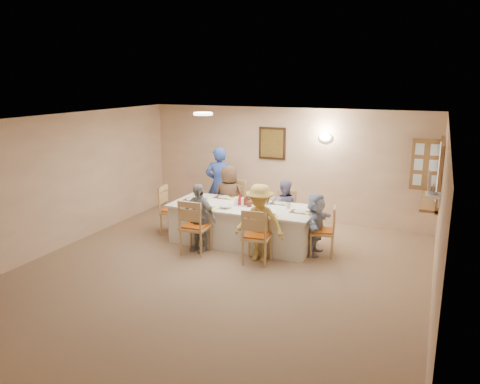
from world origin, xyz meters
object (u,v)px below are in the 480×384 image
at_px(condiment_ketchup, 240,200).
at_px(serving_hatch, 440,173).
at_px(chair_back_left, 232,205).
at_px(diner_front_right, 260,223).
at_px(desk_fan, 432,185).
at_px(dining_table, 243,225).
at_px(diner_front_left, 198,218).
at_px(chair_back_right, 286,214).
at_px(diner_back_left, 229,198).
at_px(diner_back_right, 284,209).
at_px(diner_right_end, 316,224).
at_px(chair_front_right, 257,235).
at_px(chair_front_left, 195,226).
at_px(chair_left_end, 173,210).
at_px(caregiver, 219,185).
at_px(chair_right_end, 322,231).

bearing_deg(condiment_ketchup, serving_hatch, 14.30).
height_order(chair_back_left, diner_front_right, diner_front_right).
distance_m(desk_fan, dining_table, 3.52).
bearing_deg(diner_front_left, chair_back_right, 59.49).
distance_m(chair_back_left, diner_back_left, 0.22).
xyz_separation_m(dining_table, chair_back_left, (-0.60, 0.80, 0.13)).
bearing_deg(diner_back_right, condiment_ketchup, 34.76).
relative_size(desk_fan, diner_back_left, 0.22).
xyz_separation_m(chair_back_right, diner_right_end, (0.82, -0.80, 0.12)).
xyz_separation_m(serving_hatch, diner_front_right, (-2.80, -1.57, -0.81)).
height_order(diner_back_left, diner_front_left, diner_back_left).
distance_m(dining_table, condiment_ketchup, 0.49).
xyz_separation_m(diner_front_left, condiment_ketchup, (0.53, 0.69, 0.23)).
distance_m(chair_back_left, diner_front_left, 1.49).
height_order(chair_back_left, chair_front_right, chair_back_left).
relative_size(chair_back_right, chair_front_left, 0.88).
height_order(chair_front_right, diner_right_end, diner_right_end).
xyz_separation_m(serving_hatch, chair_back_left, (-4.00, -0.09, -0.99)).
bearing_deg(chair_front_right, diner_back_right, -95.60).
distance_m(diner_back_right, diner_right_end, 1.07).
distance_m(chair_back_right, chair_left_end, 2.29).
bearing_deg(diner_back_left, diner_right_end, 153.64).
height_order(chair_front_left, diner_back_left, diner_back_left).
bearing_deg(diner_front_left, diner_back_left, 98.52).
height_order(serving_hatch, diner_back_left, serving_hatch).
xyz_separation_m(diner_back_left, diner_front_right, (1.20, -1.36, -0.01)).
distance_m(chair_back_right, chair_front_left, 2.00).
distance_m(chair_back_right, diner_front_left, 1.91).
xyz_separation_m(chair_back_left, caregiver, (-0.45, 0.35, 0.33)).
bearing_deg(diner_back_right, desk_fan, 146.42).
xyz_separation_m(chair_front_left, chair_right_end, (2.15, 0.80, -0.05)).
bearing_deg(serving_hatch, diner_front_right, -150.71).
height_order(serving_hatch, chair_front_left, serving_hatch).
bearing_deg(chair_back_right, dining_table, -137.63).
bearing_deg(chair_front_right, chair_front_left, -5.60).
bearing_deg(condiment_ketchup, caregiver, 130.69).
xyz_separation_m(diner_back_right, diner_front_left, (-1.20, -1.36, 0.05)).
distance_m(chair_back_left, caregiver, 0.66).
xyz_separation_m(dining_table, caregiver, (-1.05, 1.15, 0.46)).
distance_m(desk_fan, chair_right_end, 2.10).
xyz_separation_m(chair_right_end, diner_right_end, (-0.13, 0.00, 0.11)).
relative_size(chair_right_end, condiment_ketchup, 4.42).
relative_size(serving_hatch, diner_front_left, 1.18).
relative_size(chair_back_left, caregiver, 0.61).
height_order(serving_hatch, chair_back_left, serving_hatch).
distance_m(chair_left_end, caregiver, 1.30).
distance_m(diner_front_left, diner_front_right, 1.20).
height_order(diner_back_left, condiment_ketchup, diner_back_left).
bearing_deg(caregiver, chair_left_end, 46.37).
height_order(dining_table, diner_front_right, diner_front_right).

